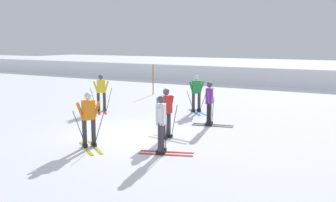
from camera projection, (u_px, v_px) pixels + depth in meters
The scene contains 9 objects.
ground_plane at pixel (131, 136), 12.94m from camera, with size 120.00×120.00×0.00m, color white.
far_snow_ridge at pixel (274, 73), 30.46m from camera, with size 80.00×7.63×1.34m, color white.
skier_red at pixel (166, 111), 12.41m from camera, with size 1.64×1.00×1.71m.
skier_yellow at pixel (101, 92), 17.42m from camera, with size 1.35×1.43×1.71m.
skier_orange at pixel (88, 117), 11.42m from camera, with size 1.52×1.23×1.71m.
skier_white at pixel (161, 123), 10.74m from camera, with size 1.63×0.95×1.71m.
skier_green at pixel (196, 92), 17.16m from camera, with size 1.38×1.40×1.71m.
skier_purple at pixel (210, 102), 14.37m from camera, with size 1.64×0.98×1.71m.
trail_marker_pole at pixel (153, 79), 22.84m from camera, with size 0.06×0.06×1.87m, color #C65614.
Camera 1 is at (7.32, -10.32, 3.25)m, focal length 39.64 mm.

